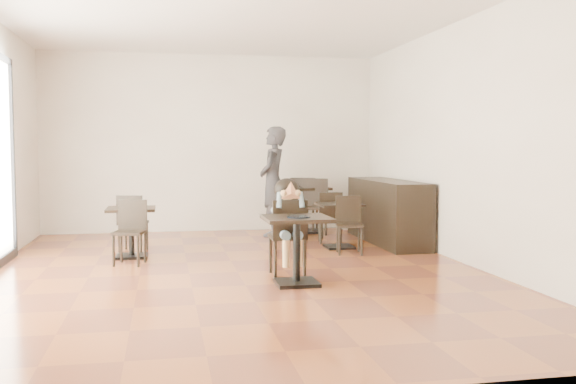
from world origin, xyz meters
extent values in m
cube|color=brown|center=(0.00, 0.00, 0.00)|extent=(6.00, 8.00, 0.01)
cube|color=white|center=(0.00, 0.00, 3.20)|extent=(6.00, 8.00, 0.01)
cube|color=white|center=(0.00, 4.00, 1.60)|extent=(6.00, 0.01, 3.20)
cube|color=white|center=(0.00, -4.00, 1.60)|extent=(6.00, 0.01, 3.20)
cube|color=white|center=(3.00, 0.00, 1.60)|extent=(0.01, 8.00, 3.20)
cylinder|color=black|center=(0.57, -0.95, 0.77)|extent=(0.26, 0.26, 0.02)
imported|color=#36353A|center=(0.98, 3.10, 0.94)|extent=(0.69, 0.81, 1.88)
cube|color=black|center=(2.65, 2.00, 0.50)|extent=(0.60, 2.40, 1.00)
camera|label=1|loc=(-0.88, -7.74, 1.53)|focal=40.00mm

